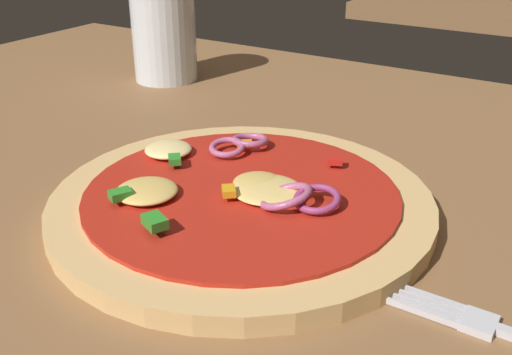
% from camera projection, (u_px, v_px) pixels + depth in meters
% --- Properties ---
extents(dining_table, '(1.14, 0.88, 0.03)m').
position_uv_depth(dining_table, '(206.00, 215.00, 0.47)').
color(dining_table, brown).
rests_on(dining_table, ground).
extents(pizza, '(0.28, 0.28, 0.03)m').
position_uv_depth(pizza, '(240.00, 200.00, 0.44)').
color(pizza, tan).
rests_on(pizza, dining_table).
extents(beer_glass, '(0.08, 0.08, 0.12)m').
position_uv_depth(beer_glass, '(164.00, 38.00, 0.73)').
color(beer_glass, silver).
rests_on(beer_glass, dining_table).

